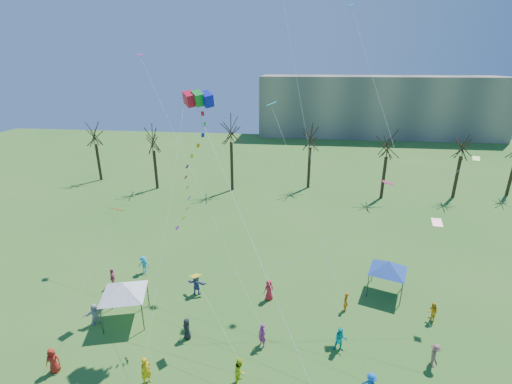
# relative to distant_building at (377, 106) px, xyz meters

# --- Properties ---
(distant_building) EXTENTS (60.00, 14.00, 15.00)m
(distant_building) POSITION_rel_distant_building_xyz_m (0.00, 0.00, 0.00)
(distant_building) COLOR gray
(distant_building) RESTS_ON ground
(bare_tree_row) EXTENTS (67.91, 8.73, 11.48)m
(bare_tree_row) POSITION_rel_distant_building_xyz_m (-20.29, -45.87, -0.38)
(bare_tree_row) COLOR black
(bare_tree_row) RESTS_ON ground
(big_box_kite) EXTENTS (5.68, 7.13, 20.11)m
(big_box_kite) POSITION_rel_distant_building_xyz_m (-26.50, -74.97, 3.78)
(big_box_kite) COLOR red
(big_box_kite) RESTS_ON ground
(canopy_tent_white) EXTENTS (4.18, 4.18, 3.26)m
(canopy_tent_white) POSITION_rel_distant_building_xyz_m (-32.08, -76.27, -4.74)
(canopy_tent_white) COLOR #3F3F44
(canopy_tent_white) RESTS_ON ground
(canopy_tent_blue) EXTENTS (3.77, 3.77, 2.99)m
(canopy_tent_blue) POSITION_rel_distant_building_xyz_m (-11.95, -70.41, -4.97)
(canopy_tent_blue) COLOR #3F3F44
(canopy_tent_blue) RESTS_ON ground
(festival_crowd) EXTENTS (26.72, 12.25, 1.84)m
(festival_crowd) POSITION_rel_distant_building_xyz_m (-23.40, -76.53, -6.64)
(festival_crowd) COLOR red
(festival_crowd) RESTS_ON ground
(small_kites_aloft) EXTENTS (29.07, 17.61, 33.78)m
(small_kites_aloft) POSITION_rel_distant_building_xyz_m (-21.60, -71.07, 4.86)
(small_kites_aloft) COLOR #F72F0D
(small_kites_aloft) RESTS_ON ground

